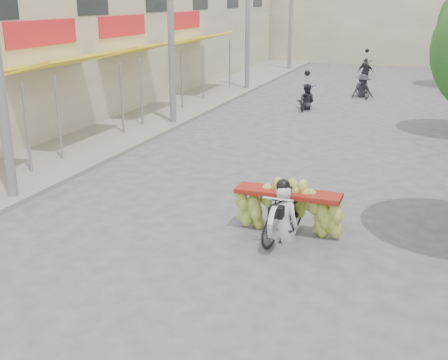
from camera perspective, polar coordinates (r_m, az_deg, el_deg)
The scene contains 11 objects.
ground at distance 9.41m, azimuth -6.83°, elevation -11.96°, with size 120.00×120.00×0.00m, color #57565C.
sidewalk_left at distance 25.13m, azimuth -5.51°, elevation 7.40°, with size 4.00×60.00×0.12m, color gray.
shophouse_row_left at distance 26.49m, azimuth -16.76°, elevation 13.71°, with size 9.77×40.00×6.00m.
far_building at distance 45.36m, azimuth 16.27°, elevation 15.91°, with size 20.00×6.00×7.00m, color #BAB193.
utility_pole_mid at distance 21.31m, azimuth -5.46°, elevation 16.24°, with size 0.60×0.24×8.00m.
utility_pole_far at distance 29.67m, azimuth 2.44°, elevation 16.80°, with size 0.60×0.24×8.00m.
utility_pole_back at distance 38.32m, azimuth 6.84°, elevation 16.99°, with size 0.60×0.24×8.00m.
banana_motorbike at distance 11.36m, azimuth 6.21°, elevation -2.43°, with size 2.20×1.92×2.21m.
bg_motorbike_a at distance 24.91m, azimuth 8.37°, elevation 8.75°, with size 0.80×1.79×1.95m.
bg_motorbike_b at distance 28.48m, azimuth 13.96°, elevation 9.82°, with size 1.25×1.70×1.95m.
bg_motorbike_c at distance 36.14m, azimuth 14.23°, elevation 11.35°, with size 1.01×1.77×1.95m.
Camera 1 is at (3.86, -7.18, 4.69)m, focal length 45.00 mm.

